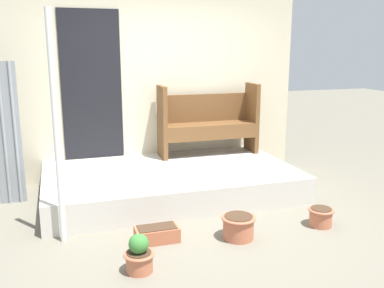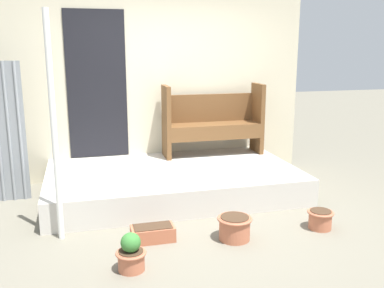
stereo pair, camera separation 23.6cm
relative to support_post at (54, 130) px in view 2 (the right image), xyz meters
name	(u,v)px [view 2 (the right image)]	position (x,y,z in m)	size (l,w,h in m)	color
ground_plane	(195,220)	(1.40, 0.11, -1.10)	(24.00, 24.00, 0.00)	#706B5B
porch_slab	(173,181)	(1.35, 1.00, -0.93)	(3.12, 1.78, 0.33)	beige
house_wall	(156,86)	(1.31, 1.92, 0.21)	(4.32, 0.08, 2.60)	beige
support_post	(54,130)	(0.00, 0.00, 0.00)	(0.06, 0.06, 2.19)	white
bench	(212,119)	(2.07, 1.63, -0.26)	(1.42, 0.41, 1.00)	brown
flower_pot_left	(131,254)	(0.59, -0.80, -0.95)	(0.26, 0.26, 0.34)	#B76647
flower_pot_middle	(235,227)	(1.65, -0.46, -0.97)	(0.35, 0.35, 0.24)	#B76647
flower_pot_right	(320,219)	(2.60, -0.45, -0.99)	(0.27, 0.27, 0.20)	#B76647
planter_box_rect	(153,233)	(0.87, -0.28, -1.02)	(0.42, 0.22, 0.15)	#B26042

